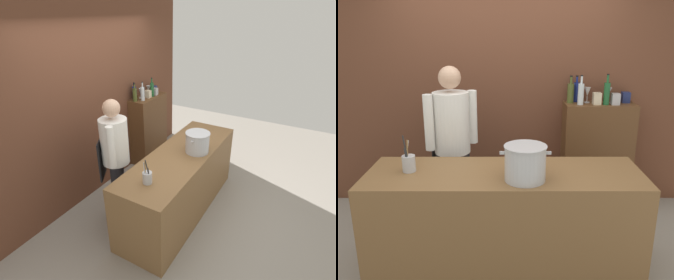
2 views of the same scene
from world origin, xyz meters
The scene contains 16 objects.
ground_plane centered at (0.00, 0.00, 0.00)m, with size 8.00×8.00×0.00m, color gray.
brick_back_panel centered at (0.00, 1.40, 1.50)m, with size 4.40×0.10×3.00m, color brown.
prep_counter centered at (0.00, 0.00, 0.45)m, with size 2.18×0.70×0.90m, color brown.
bar_cabinet centered at (1.03, 1.19, 0.60)m, with size 0.76×0.32×1.21m, color brown.
chef centered at (-0.50, 0.66, 0.96)m, with size 0.47×0.41×1.66m.
stockpot_large centered at (0.15, -0.15, 1.03)m, with size 0.38×0.32×0.27m.
utensil_crock centered at (-0.75, 0.02, 0.97)m, with size 0.10×0.10×0.30m.
wine_bottle_cobalt centered at (0.79, 1.29, 1.32)m, with size 0.07×0.07×0.29m.
wine_bottle_green centered at (1.07, 1.13, 1.33)m, with size 0.07×0.07×0.32m.
wine_bottle_clear centered at (0.80, 1.13, 1.33)m, with size 0.06×0.06×0.31m.
wine_bottle_olive centered at (0.71, 1.23, 1.32)m, with size 0.07×0.07×0.30m.
wine_glass_wide centered at (0.90, 1.24, 1.32)m, with size 0.07×0.07×0.17m.
wine_glass_short centered at (1.12, 1.23, 1.32)m, with size 0.08×0.08×0.17m.
spice_tin_navy centered at (1.32, 1.24, 1.26)m, with size 0.08×0.08×0.12m, color navy.
spice_tin_cream centered at (0.98, 1.14, 1.27)m, with size 0.08×0.08×0.13m, color beige.
spice_tin_silver centered at (1.17, 1.13, 1.27)m, with size 0.08×0.08×0.12m, color #B2B2B7.
Camera 2 is at (0.01, -2.60, 1.97)m, focal length 38.13 mm.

